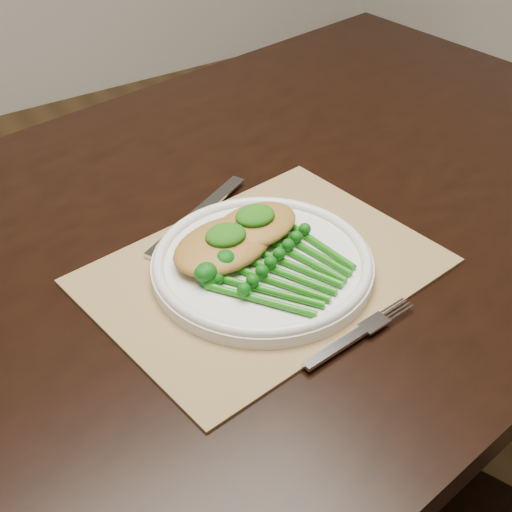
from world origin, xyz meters
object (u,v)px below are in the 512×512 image
dining_table (230,408)px  broccolini_bundle (289,269)px  dinner_plate (262,263)px  chicken_fillet_left (223,245)px  placemat (263,271)px

dining_table → broccolini_bundle: bearing=-95.3°
dinner_plate → broccolini_bundle: bearing=-67.8°
broccolini_bundle → dinner_plate: bearing=87.5°
dinner_plate → chicken_fillet_left: bearing=131.9°
dining_table → placemat: size_ratio=4.07×
chicken_fillet_left → broccolini_bundle: 0.09m
dining_table → chicken_fillet_left: chicken_fillet_left is taller
dinner_plate → broccolini_bundle: 0.04m
placemat → dining_table: bearing=79.8°
dinner_plate → chicken_fillet_left: (-0.03, 0.04, 0.02)m
dinner_plate → placemat: bearing=38.8°
placemat → dinner_plate: bearing=-149.5°
broccolini_bundle → dining_table: bearing=68.7°
placemat → broccolini_bundle: bearing=-80.4°
chicken_fillet_left → broccolini_bundle: (0.05, -0.07, -0.01)m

